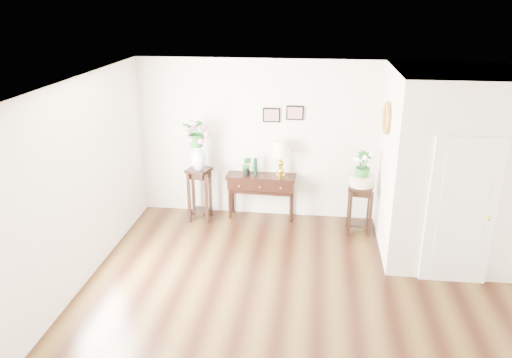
% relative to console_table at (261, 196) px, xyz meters
% --- Properties ---
extents(floor, '(6.00, 5.50, 0.02)m').
position_rel_console_table_xyz_m(floor, '(0.81, -2.57, -0.40)').
color(floor, '#463114').
rests_on(floor, ground).
extents(ceiling, '(6.00, 5.50, 0.02)m').
position_rel_console_table_xyz_m(ceiling, '(0.81, -2.57, 2.40)').
color(ceiling, white).
rests_on(ceiling, ground).
extents(wall_back, '(6.00, 0.02, 2.80)m').
position_rel_console_table_xyz_m(wall_back, '(0.81, 0.18, 1.00)').
color(wall_back, silver).
rests_on(wall_back, ground).
extents(wall_front, '(6.00, 0.02, 2.80)m').
position_rel_console_table_xyz_m(wall_front, '(0.81, -5.32, 1.00)').
color(wall_front, silver).
rests_on(wall_front, ground).
extents(wall_left, '(0.02, 5.50, 2.80)m').
position_rel_console_table_xyz_m(wall_left, '(-2.19, -2.57, 1.00)').
color(wall_left, silver).
rests_on(wall_left, ground).
extents(partition, '(1.80, 1.95, 2.80)m').
position_rel_console_table_xyz_m(partition, '(2.91, -0.79, 1.00)').
color(partition, silver).
rests_on(partition, floor).
extents(door, '(0.90, 0.05, 2.10)m').
position_rel_console_table_xyz_m(door, '(2.91, -1.79, 0.65)').
color(door, silver).
rests_on(door, floor).
extents(art_print_left, '(0.30, 0.02, 0.25)m').
position_rel_console_table_xyz_m(art_print_left, '(0.16, 0.16, 1.45)').
color(art_print_left, black).
rests_on(art_print_left, wall_back).
extents(art_print_right, '(0.30, 0.02, 0.25)m').
position_rel_console_table_xyz_m(art_print_right, '(0.56, 0.16, 1.50)').
color(art_print_right, black).
rests_on(art_print_right, wall_back).
extents(wall_ornament, '(0.07, 0.51, 0.51)m').
position_rel_console_table_xyz_m(wall_ornament, '(1.97, -0.67, 1.65)').
color(wall_ornament, '#B57C2E').
rests_on(wall_ornament, partition).
extents(console_table, '(1.22, 0.45, 0.81)m').
position_rel_console_table_xyz_m(console_table, '(0.00, 0.00, 0.00)').
color(console_table, black).
rests_on(console_table, floor).
extents(table_lamp, '(0.45, 0.45, 0.64)m').
position_rel_console_table_xyz_m(table_lamp, '(0.34, 0.00, 0.75)').
color(table_lamp, gold).
rests_on(table_lamp, console_table).
extents(green_vase, '(0.07, 0.07, 0.31)m').
position_rel_console_table_xyz_m(green_vase, '(-0.10, 0.00, 0.57)').
color(green_vase, black).
rests_on(green_vase, console_table).
extents(potted_plant, '(0.20, 0.17, 0.31)m').
position_rel_console_table_xyz_m(potted_plant, '(-0.26, 0.00, 0.56)').
color(potted_plant, '#1D651F').
rests_on(potted_plant, console_table).
extents(plant_stand_a, '(0.46, 0.46, 0.95)m').
position_rel_console_table_xyz_m(plant_stand_a, '(-1.07, -0.22, 0.07)').
color(plant_stand_a, black).
rests_on(plant_stand_a, floor).
extents(porcelain_vase, '(0.32, 0.32, 0.45)m').
position_rel_console_table_xyz_m(porcelain_vase, '(-1.07, -0.22, 0.78)').
color(porcelain_vase, silver).
rests_on(porcelain_vase, plant_stand_a).
extents(lily_arrangement, '(0.58, 0.55, 0.51)m').
position_rel_console_table_xyz_m(lily_arrangement, '(-1.07, -0.22, 1.21)').
color(lily_arrangement, '#1D651F').
rests_on(lily_arrangement, porcelain_vase).
extents(plant_stand_b, '(0.45, 0.45, 0.83)m').
position_rel_console_table_xyz_m(plant_stand_b, '(1.71, -0.37, 0.01)').
color(plant_stand_b, black).
rests_on(plant_stand_b, floor).
extents(ceramic_bowl, '(0.52, 0.52, 0.18)m').
position_rel_console_table_xyz_m(ceramic_bowl, '(1.71, -0.37, 0.51)').
color(ceramic_bowl, beige).
rests_on(ceramic_bowl, plant_stand_b).
extents(narcissus, '(0.34, 0.34, 0.47)m').
position_rel_console_table_xyz_m(narcissus, '(1.71, -0.37, 0.78)').
color(narcissus, '#1D651F').
rests_on(narcissus, ceramic_bowl).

